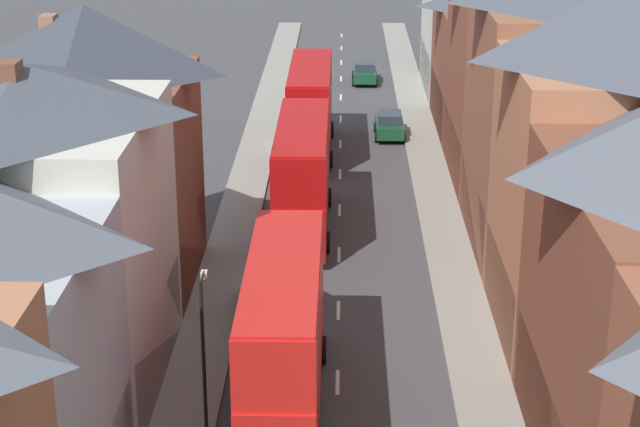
{
  "coord_description": "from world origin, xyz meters",
  "views": [
    {
      "loc": [
        0.09,
        -15.72,
        18.8
      ],
      "look_at": [
        -0.88,
        30.05,
        2.0
      ],
      "focal_mm": 60.0,
      "sensor_mm": 36.0,
      "label": 1
    }
  ],
  "objects": [
    {
      "name": "pavement_left",
      "position": [
        -5.1,
        38.0,
        0.07
      ],
      "size": [
        2.2,
        104.0,
        0.14
      ],
      "primitive_type": "cube",
      "color": "gray",
      "rests_on": "ground"
    },
    {
      "name": "pavement_right",
      "position": [
        5.1,
        38.0,
        0.07
      ],
      "size": [
        2.2,
        104.0,
        0.14
      ],
      "primitive_type": "cube",
      "color": "gray",
      "rests_on": "ground"
    },
    {
      "name": "centre_line_dashes",
      "position": [
        0.0,
        36.0,
        0.01
      ],
      "size": [
        0.14,
        97.8,
        0.01
      ],
      "color": "silver",
      "rests_on": "ground"
    },
    {
      "name": "terrace_row_right",
      "position": [
        10.19,
        25.65,
        6.21
      ],
      "size": [
        8.0,
        80.4,
        13.99
      ],
      "color": "brown",
      "rests_on": "ground"
    },
    {
      "name": "double_decker_bus_lead",
      "position": [
        -1.81,
        46.26,
        2.82
      ],
      "size": [
        2.74,
        10.8,
        5.3
      ],
      "color": "#B70F0F",
      "rests_on": "ground"
    },
    {
      "name": "double_decker_bus_mid_street",
      "position": [
        -1.81,
        33.3,
        2.82
      ],
      "size": [
        2.74,
        10.8,
        5.3
      ],
      "color": "#B70F0F",
      "rests_on": "ground"
    },
    {
      "name": "double_decker_bus_far_approaching",
      "position": [
        -1.81,
        16.22,
        2.82
      ],
      "size": [
        2.74,
        10.8,
        5.3
      ],
      "color": "red",
      "rests_on": "ground"
    },
    {
      "name": "car_near_blue",
      "position": [
        1.8,
        64.72,
        0.83
      ],
      "size": [
        1.9,
        4.05,
        1.65
      ],
      "color": "#144728",
      "rests_on": "ground"
    },
    {
      "name": "car_near_silver",
      "position": [
        -3.1,
        23.06,
        0.86
      ],
      "size": [
        1.9,
        4.5,
        1.7
      ],
      "color": "black",
      "rests_on": "ground"
    },
    {
      "name": "car_parked_left_a",
      "position": [
        -3.1,
        47.39,
        0.81
      ],
      "size": [
        1.9,
        4.39,
        1.61
      ],
      "color": "silver",
      "rests_on": "ground"
    },
    {
      "name": "car_parked_right_a",
      "position": [
        3.1,
        49.62,
        0.83
      ],
      "size": [
        1.9,
        3.91,
        1.65
      ],
      "color": "#144728",
      "rests_on": "ground"
    },
    {
      "name": "street_lamp",
      "position": [
        -4.25,
        14.56,
        3.24
      ],
      "size": [
        0.2,
        1.12,
        5.5
      ],
      "color": "black",
      "rests_on": "ground"
    }
  ]
}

